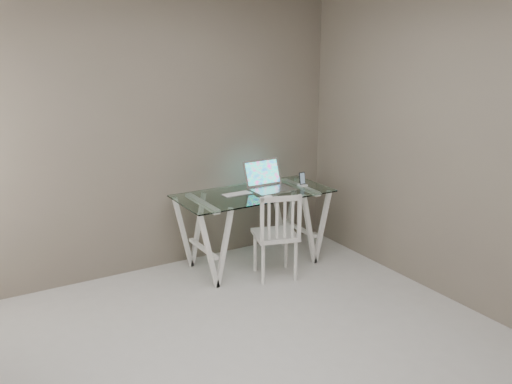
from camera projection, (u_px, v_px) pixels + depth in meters
room at (265, 129)px, 3.29m from camera, size 4.50×4.52×2.71m
desk at (254, 228)px, 5.60m from camera, size 1.50×0.70×0.75m
chair at (277, 232)px, 5.26m from camera, size 0.48×0.48×0.84m
laptop at (268, 182)px, 5.62m from camera, size 0.40×0.38×0.27m
keyboard at (237, 194)px, 5.44m from camera, size 0.29×0.12×0.01m
mouse at (268, 197)px, 5.31m from camera, size 0.10×0.06×0.03m
phone_dock at (302, 182)px, 5.73m from camera, size 0.08×0.08×0.14m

